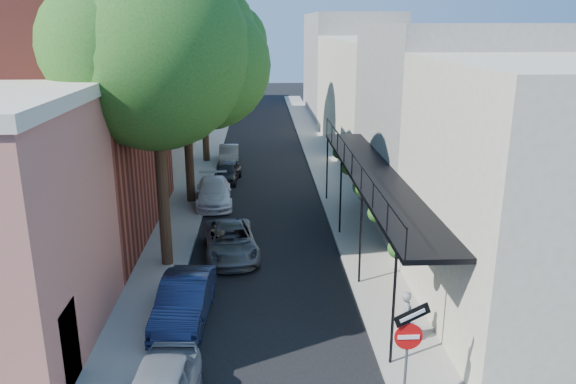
{
  "coord_description": "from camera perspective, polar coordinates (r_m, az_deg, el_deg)",
  "views": [
    {
      "loc": [
        -0.16,
        -10.16,
        8.97
      ],
      "look_at": [
        0.88,
        10.37,
        2.8
      ],
      "focal_mm": 35.0,
      "sensor_mm": 36.0,
      "label": 1
    }
  ],
  "objects": [
    {
      "name": "sidewalk_left",
      "position": [
        41.32,
        -8.17,
        4.08
      ],
      "size": [
        2.0,
        64.0,
        0.12
      ],
      "primitive_type": "cube",
      "color": "gray",
      "rests_on": "ground"
    },
    {
      "name": "sidewalk_right",
      "position": [
        41.35,
        2.96,
        4.24
      ],
      "size": [
        2.0,
        64.0,
        0.12
      ],
      "primitive_type": "cube",
      "color": "gray",
      "rests_on": "ground"
    },
    {
      "name": "parked_car_c",
      "position": [
        22.7,
        -5.84,
        -4.99
      ],
      "size": [
        2.58,
        4.64,
        1.23
      ],
      "primitive_type": "imported",
      "rotation": [
        0.0,
        0.0,
        0.13
      ],
      "color": "#515358",
      "rests_on": "ground"
    },
    {
      "name": "buildings_left",
      "position": [
        40.19,
        -16.29,
        10.29
      ],
      "size": [
        10.1,
        59.1,
        12.0
      ],
      "color": "#B1715A",
      "rests_on": "ground"
    },
    {
      "name": "parked_car_f",
      "position": [
        37.73,
        -6.02,
        3.79
      ],
      "size": [
        1.4,
        3.7,
        1.2
      ],
      "primitive_type": "imported",
      "rotation": [
        0.0,
        0.0,
        0.03
      ],
      "color": "#6B625A",
      "rests_on": "ground"
    },
    {
      "name": "oak_mid",
      "position": [
        28.64,
        -9.65,
        12.64
      ],
      "size": [
        6.6,
        6.0,
        10.2
      ],
      "color": "#312213",
      "rests_on": "ground"
    },
    {
      "name": "buildings_right",
      "position": [
        40.95,
        10.21,
        10.07
      ],
      "size": [
        9.8,
        55.0,
        10.0
      ],
      "color": "beige",
      "rests_on": "ground"
    },
    {
      "name": "oak_far",
      "position": [
        37.57,
        -8.06,
        15.46
      ],
      "size": [
        7.7,
        7.0,
        11.9
      ],
      "color": "#312213",
      "rests_on": "ground"
    },
    {
      "name": "sign_post",
      "position": [
        13.53,
        12.13,
        -14.54
      ],
      "size": [
        0.89,
        0.17,
        2.99
      ],
      "color": "#595B60",
      "rests_on": "ground"
    },
    {
      "name": "road_surface",
      "position": [
        41.15,
        -2.6,
        4.1
      ],
      "size": [
        6.0,
        64.0,
        0.01
      ],
      "primitive_type": "cube",
      "color": "black",
      "rests_on": "ground"
    },
    {
      "name": "pedestrian",
      "position": [
        16.86,
        11.94,
        -12.27
      ],
      "size": [
        0.38,
        0.58,
        1.57
      ],
      "primitive_type": "imported",
      "rotation": [
        0.0,
        0.0,
        1.56
      ],
      "color": "gray",
      "rests_on": "sidewalk_right"
    },
    {
      "name": "oak_near",
      "position": [
        20.7,
        -12.13,
        13.32
      ],
      "size": [
        7.48,
        6.8,
        11.42
      ],
      "color": "#312213",
      "rests_on": "ground"
    },
    {
      "name": "parked_car_d",
      "position": [
        29.21,
        -7.56,
        -0.01
      ],
      "size": [
        2.16,
        4.56,
        1.28
      ],
      "primitive_type": "imported",
      "rotation": [
        0.0,
        0.0,
        0.08
      ],
      "color": "white",
      "rests_on": "ground"
    },
    {
      "name": "parked_car_b",
      "position": [
        18.13,
        -10.49,
        -10.79
      ],
      "size": [
        1.72,
        4.26,
        1.38
      ],
      "primitive_type": "imported",
      "rotation": [
        0.0,
        0.0,
        -0.06
      ],
      "color": "#141F41",
      "rests_on": "ground"
    },
    {
      "name": "parked_car_e",
      "position": [
        33.28,
        -6.22,
        2.02
      ],
      "size": [
        1.76,
        3.61,
        1.19
      ],
      "primitive_type": "imported",
      "rotation": [
        0.0,
        0.0,
        -0.11
      ],
      "color": "black",
      "rests_on": "ground"
    }
  ]
}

